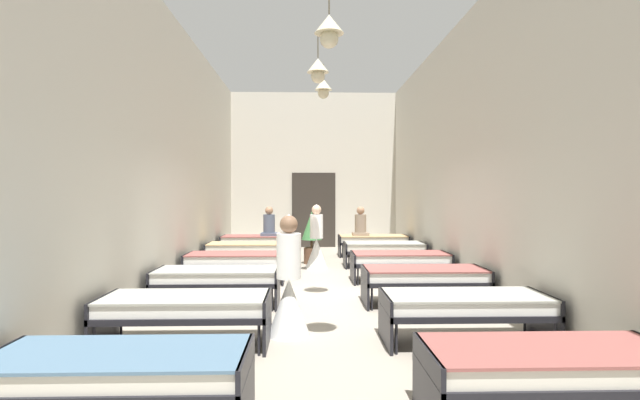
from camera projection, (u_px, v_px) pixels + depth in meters
ground_plane at (320, 295)px, 8.27m from camera, size 5.92×14.59×0.10m
room_shell at (318, 155)px, 9.46m from camera, size 5.72×14.19×4.99m
bed_left_row_0 at (119, 370)px, 3.47m from camera, size 1.90×0.84×0.57m
bed_right_row_0 at (550, 365)px, 3.57m from camera, size 1.90×0.84×0.57m
bed_left_row_1 at (186, 307)px, 5.37m from camera, size 1.90×0.84×0.57m
bed_right_row_1 at (465, 305)px, 5.47m from camera, size 1.90×0.84×0.57m
bed_left_row_2 at (217, 277)px, 7.27m from camera, size 1.90×0.84×0.57m
bed_right_row_2 at (424, 276)px, 7.36m from camera, size 1.90×0.84×0.57m
bed_left_row_3 at (236, 260)px, 9.17m from camera, size 1.90×0.84×0.57m
bed_right_row_3 at (400, 259)px, 9.26m from camera, size 1.90×0.84×0.57m
bed_left_row_4 at (248, 249)px, 11.07m from camera, size 1.90×0.84×0.57m
bed_right_row_4 at (384, 248)px, 11.16m from camera, size 1.90×0.84×0.57m
bed_left_row_5 at (256, 240)px, 12.97m from camera, size 1.90×0.84×0.57m
bed_right_row_5 at (373, 240)px, 13.06m from camera, size 1.90×0.84×0.57m
nurse_near_aisle at (316, 246)px, 10.87m from camera, size 0.52×0.52×1.49m
nurse_mid_aisle at (289, 292)px, 5.76m from camera, size 0.52×0.52×1.49m
patient_seated_primary at (269, 225)px, 12.96m from camera, size 0.44×0.44×0.80m
patient_seated_secondary at (360, 225)px, 13.00m from camera, size 0.44×0.44×0.80m
potted_plant at (312, 233)px, 11.63m from camera, size 0.50×0.50×1.29m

